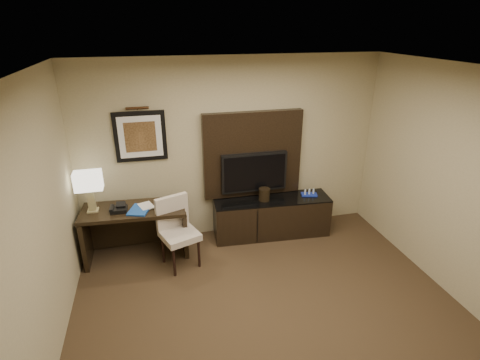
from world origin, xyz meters
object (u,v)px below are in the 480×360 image
object	(u,v)px
desk_phone	(119,207)
desk_chair	(180,235)
tv	(254,172)
minibar_tray	(309,193)
ice_bucket	(264,194)
table_lamp	(90,193)
credenza	(271,216)
desk	(136,232)

from	to	relation	value
desk_phone	desk_chair	bearing A→B (deg)	-23.11
tv	minibar_tray	bearing A→B (deg)	-10.11
ice_bucket	table_lamp	bearing A→B (deg)	-179.07
credenza	desk_chair	bearing A→B (deg)	-157.90
credenza	tv	world-z (taller)	tv
credenza	desk	bearing A→B (deg)	-173.48
ice_bucket	desk_chair	bearing A→B (deg)	-160.37
desk	tv	size ratio (longest dim) A/B	1.40
minibar_tray	table_lamp	bearing A→B (deg)	-179.31
desk	minibar_tray	size ratio (longest dim) A/B	5.82
minibar_tray	desk_chair	bearing A→B (deg)	-167.09
desk	table_lamp	distance (m)	0.84
tv	desk	bearing A→B (deg)	-172.35
desk	desk_chair	world-z (taller)	desk_chair
desk_chair	desk_phone	distance (m)	0.90
desk_chair	credenza	bearing A→B (deg)	-1.64
desk_chair	ice_bucket	world-z (taller)	desk_chair
desk	credenza	distance (m)	2.04
tv	minibar_tray	distance (m)	0.94
credenza	desk_phone	world-z (taller)	desk_phone
desk	minibar_tray	distance (m)	2.66
desk	table_lamp	world-z (taller)	table_lamp
minibar_tray	ice_bucket	bearing A→B (deg)	179.86
desk_chair	tv	bearing A→B (deg)	7.33
minibar_tray	tv	bearing A→B (deg)	169.89
tv	desk_phone	world-z (taller)	tv
credenza	minibar_tray	size ratio (longest dim) A/B	7.40
table_lamp	minibar_tray	xyz separation A→B (m)	(3.16, 0.04, -0.37)
tv	desk_phone	size ratio (longest dim) A/B	4.64
desk	tv	distance (m)	1.92
desk	tv	xyz separation A→B (m)	(1.79, 0.24, 0.65)
credenza	tv	xyz separation A→B (m)	(-0.25, 0.14, 0.71)
desk	table_lamp	bearing A→B (deg)	178.36
table_lamp	desk_chair	bearing A→B (deg)	-21.51
credenza	minibar_tray	xyz separation A→B (m)	(0.60, -0.01, 0.35)
table_lamp	credenza	bearing A→B (deg)	1.12
tv	desk_chair	xyz separation A→B (m)	(-1.21, -0.62, -0.54)
tv	minibar_tray	size ratio (longest dim) A/B	4.16
desk_phone	tv	bearing A→B (deg)	9.43
credenza	desk_chair	world-z (taller)	desk_chair
ice_bucket	desk_phone	bearing A→B (deg)	-176.56
credenza	desk_phone	xyz separation A→B (m)	(-2.22, -0.14, 0.50)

